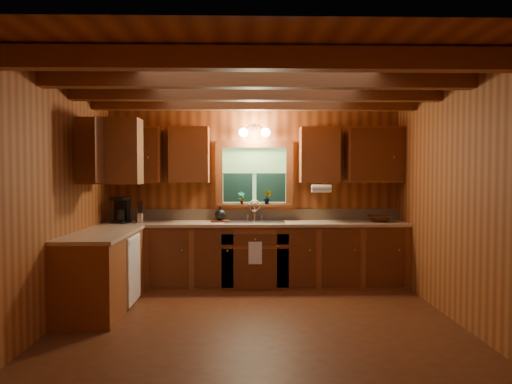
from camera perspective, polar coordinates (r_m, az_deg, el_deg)
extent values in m
plane|color=#4F2713|center=(5.28, 0.20, -15.13)|extent=(4.20, 4.20, 0.00)
plane|color=brown|center=(5.15, 0.20, 13.69)|extent=(4.20, 4.20, 0.00)
plane|color=brown|center=(6.95, -0.20, -0.07)|extent=(4.20, 0.00, 4.20)
plane|color=brown|center=(3.16, 1.10, -2.76)|extent=(4.20, 0.00, 4.20)
plane|color=brown|center=(5.42, -22.59, -0.87)|extent=(0.00, 3.80, 3.80)
plane|color=brown|center=(5.52, 22.55, -0.81)|extent=(0.00, 3.80, 3.80)
cube|color=brown|center=(3.95, 0.67, 15.61)|extent=(4.20, 0.14, 0.18)
cube|color=brown|center=(4.73, 0.33, 13.36)|extent=(4.20, 0.14, 0.18)
cube|color=brown|center=(5.52, 0.09, 11.75)|extent=(4.20, 0.14, 0.18)
cube|color=brown|center=(6.31, -0.08, 10.54)|extent=(4.20, 0.14, 0.18)
cube|color=brown|center=(6.73, -0.15, -7.59)|extent=(4.20, 0.62, 0.86)
cube|color=brown|center=(5.88, -17.88, -9.13)|extent=(0.62, 1.60, 0.86)
cube|color=tan|center=(6.67, -0.15, -3.78)|extent=(4.20, 0.66, 0.04)
cube|color=tan|center=(5.81, -17.84, -4.78)|extent=(0.64, 1.60, 0.04)
cube|color=tan|center=(6.95, -0.20, -2.71)|extent=(4.20, 0.02, 0.16)
cube|color=white|center=(5.99, -14.36, -8.89)|extent=(0.02, 0.60, 0.80)
cube|color=brown|center=(6.96, -14.36, 4.31)|extent=(0.78, 0.34, 0.78)
cube|color=brown|center=(6.82, -7.95, 4.40)|extent=(0.55, 0.34, 0.78)
cube|color=brown|center=(6.86, 7.55, 4.39)|extent=(0.55, 0.34, 0.78)
cube|color=brown|center=(7.02, 13.87, 4.30)|extent=(0.78, 0.34, 0.78)
cube|color=brown|center=(6.01, -18.78, 4.62)|extent=(0.34, 1.10, 0.78)
cube|color=brown|center=(6.92, -0.20, 5.72)|extent=(1.12, 0.08, 0.10)
cube|color=brown|center=(6.92, -0.20, -1.74)|extent=(1.12, 0.08, 0.10)
cube|color=brown|center=(6.91, -4.43, 1.99)|extent=(0.10, 0.08, 0.80)
cube|color=brown|center=(6.93, 4.02, 1.99)|extent=(0.10, 0.08, 0.80)
cube|color=#4C7A33|center=(6.94, -0.20, 1.99)|extent=(0.92, 0.01, 0.80)
cube|color=#102D2A|center=(6.92, -2.18, 0.53)|extent=(0.42, 0.02, 0.42)
cube|color=#102D2A|center=(6.93, 1.78, 0.54)|extent=(0.42, 0.02, 0.42)
cylinder|color=black|center=(6.91, -0.20, 2.16)|extent=(0.92, 0.01, 0.01)
cube|color=brown|center=(6.88, -0.19, -1.59)|extent=(1.06, 0.14, 0.04)
cylinder|color=black|center=(6.94, -0.20, 7.62)|extent=(0.08, 0.03, 0.08)
cylinder|color=black|center=(6.87, -1.03, 7.67)|extent=(0.09, 0.17, 0.08)
cylinder|color=black|center=(6.88, 0.65, 7.66)|extent=(0.09, 0.17, 0.08)
sphere|color=#FFE0A5|center=(6.81, -1.53, 7.13)|extent=(0.13, 0.13, 0.13)
sphere|color=#FFE0A5|center=(6.81, 1.18, 7.12)|extent=(0.13, 0.13, 0.13)
cylinder|color=white|center=(6.66, 7.80, 0.42)|extent=(0.27, 0.11, 0.11)
cube|color=white|center=(6.40, -0.09, -7.29)|extent=(0.18, 0.01, 0.30)
cube|color=silver|center=(6.68, -0.15, -3.56)|extent=(0.82, 0.48, 0.02)
cube|color=#262628|center=(6.68, -1.79, -4.11)|extent=(0.34, 0.40, 0.14)
cube|color=#262628|center=(6.69, 1.48, -4.11)|extent=(0.34, 0.40, 0.14)
cylinder|color=silver|center=(6.85, -0.18, -2.53)|extent=(0.04, 0.04, 0.22)
torus|color=silver|center=(6.78, -0.17, -1.65)|extent=(0.16, 0.02, 0.16)
cube|color=black|center=(6.82, -15.83, -3.42)|extent=(0.20, 0.25, 0.03)
cube|color=black|center=(6.88, -15.68, -1.93)|extent=(0.20, 0.09, 0.33)
cube|color=black|center=(6.77, -15.91, -0.76)|extent=(0.20, 0.22, 0.04)
cylinder|color=black|center=(6.78, -15.91, -2.65)|extent=(0.12, 0.12, 0.15)
cylinder|color=silver|center=(6.75, -13.71, -3.02)|extent=(0.11, 0.11, 0.14)
cylinder|color=black|center=(6.74, -13.86, -1.84)|extent=(0.03, 0.03, 0.20)
cylinder|color=black|center=(6.74, -13.72, -1.84)|extent=(0.01, 0.01, 0.20)
cylinder|color=black|center=(6.75, -13.59, -1.83)|extent=(0.03, 0.03, 0.20)
cylinder|color=black|center=(6.75, -13.49, -1.83)|extent=(0.04, 0.05, 0.20)
cube|color=#542812|center=(6.71, -4.29, -3.49)|extent=(0.26, 0.19, 0.02)
sphere|color=black|center=(6.70, -4.29, -2.74)|extent=(0.15, 0.15, 0.15)
cylinder|color=black|center=(6.69, -4.29, -1.91)|extent=(0.02, 0.02, 0.04)
imported|color=#48230C|center=(6.92, 14.54, -3.12)|extent=(0.41, 0.41, 0.08)
imported|color=#542812|center=(6.85, -1.74, -0.70)|extent=(0.10, 0.08, 0.18)
imported|color=#542812|center=(6.85, 1.38, -0.64)|extent=(0.12, 0.11, 0.19)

